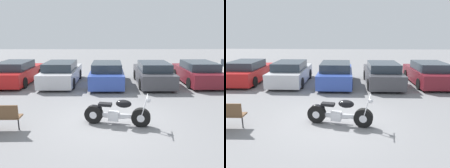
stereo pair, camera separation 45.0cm
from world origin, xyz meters
TOP-DOWN VIEW (x-y plane):
  - ground_plane at (0.00, 0.00)m, footprint 60.00×60.00m
  - motorcycle at (0.18, -0.28)m, footprint 2.21×0.85m
  - parked_car_red at (-5.57, 5.75)m, footprint 1.92×4.21m
  - parked_car_silver at (-2.89, 5.56)m, footprint 1.92×4.21m
  - parked_car_blue at (-0.20, 5.34)m, footprint 1.92×4.21m
  - parked_car_dark_grey at (2.48, 5.37)m, footprint 1.92×4.21m
  - parked_car_maroon at (5.16, 5.62)m, footprint 1.92×4.21m

SIDE VIEW (x-z plane):
  - ground_plane at x=0.00m, z-range 0.00..0.00m
  - motorcycle at x=0.18m, z-range -0.12..0.92m
  - parked_car_red at x=-5.57m, z-range -0.04..1.28m
  - parked_car_silver at x=-2.89m, z-range -0.04..1.28m
  - parked_car_blue at x=-0.20m, z-range -0.04..1.28m
  - parked_car_dark_grey at x=2.48m, z-range -0.04..1.28m
  - parked_car_maroon at x=5.16m, z-range -0.04..1.28m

